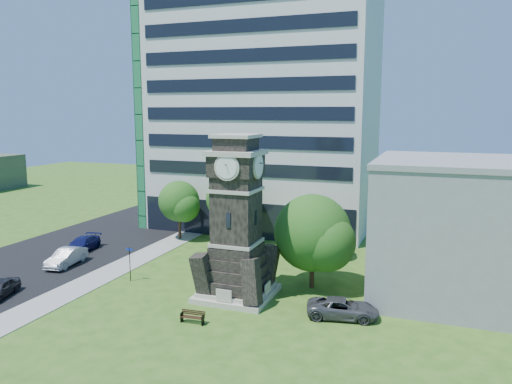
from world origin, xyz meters
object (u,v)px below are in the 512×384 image
at_px(car_street_mid, 66,257).
at_px(car_street_south, 0,289).
at_px(street_sign, 130,260).
at_px(clock_tower, 237,228).
at_px(park_bench, 193,316).
at_px(car_street_north, 82,244).
at_px(car_east_lot, 343,308).

bearing_deg(car_street_mid, car_street_south, -91.81).
relative_size(car_street_mid, street_sign, 1.64).
relative_size(clock_tower, park_bench, 7.38).
bearing_deg(clock_tower, street_sign, 179.45).
relative_size(clock_tower, car_street_north, 2.52).
height_order(car_street_north, car_east_lot, car_street_north).
xyz_separation_m(car_street_south, street_sign, (7.12, 6.53, 1.13)).
bearing_deg(park_bench, clock_tower, 76.51).
relative_size(clock_tower, street_sign, 4.29).
distance_m(car_street_south, car_street_mid, 8.09).
bearing_deg(park_bench, car_east_lot, 20.76).
xyz_separation_m(car_street_north, car_east_lot, (27.50, -7.15, -0.03)).
bearing_deg(car_street_north, car_street_mid, -75.20).
distance_m(car_street_north, car_east_lot, 28.42).
bearing_deg(car_street_south, park_bench, -12.43).
height_order(car_street_mid, street_sign, street_sign).
xyz_separation_m(car_street_mid, car_east_lot, (25.71, -2.84, -0.10)).
bearing_deg(street_sign, car_street_mid, 178.82).
bearing_deg(car_street_north, clock_tower, -24.94).
bearing_deg(car_east_lot, clock_tower, 71.51).
bearing_deg(park_bench, car_street_south, 178.93).
xyz_separation_m(clock_tower, car_street_mid, (-17.44, 1.62, -4.51)).
distance_m(car_street_north, park_bench, 21.63).
xyz_separation_m(clock_tower, car_street_north, (-19.23, 5.92, -4.58)).
height_order(car_street_south, car_east_lot, car_east_lot).
bearing_deg(car_street_north, car_east_lot, -22.40).
distance_m(clock_tower, car_street_north, 20.64).
xyz_separation_m(clock_tower, street_sign, (-9.57, 0.09, -3.50)).
height_order(car_street_north, park_bench, car_street_north).
xyz_separation_m(car_street_south, car_east_lot, (24.95, 5.21, 0.02)).
distance_m(clock_tower, street_sign, 10.18).
bearing_deg(park_bench, street_sign, 142.72).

